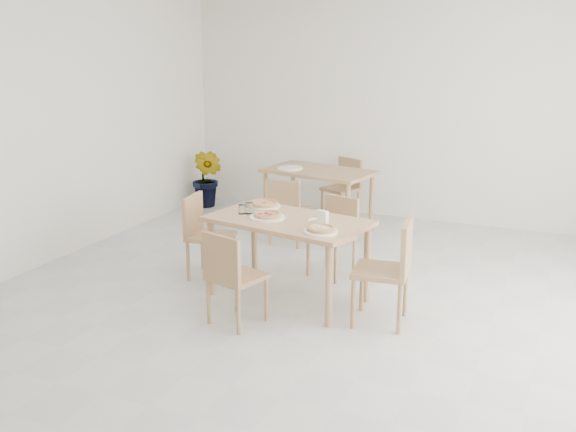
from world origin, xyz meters
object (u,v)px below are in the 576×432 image
at_px(main_table, 288,229).
at_px(second_table, 319,178).
at_px(pizza_mushroom, 321,229).
at_px(napkin_holder, 323,218).
at_px(chair_back_n, 344,184).
at_px(chair_west, 203,230).
at_px(chair_north, 336,230).
at_px(plate_mushroom, 321,231).
at_px(chair_back_s, 287,207).
at_px(plate_pepperoni, 267,217).
at_px(pizza_pepperoni, 267,215).
at_px(plate_margherita, 264,206).
at_px(chair_south, 231,272).
at_px(pizza_margherita, 264,203).
at_px(potted_plant, 207,178).
at_px(tumbler_a, 249,208).
at_px(tumbler_b, 242,209).
at_px(plate_empty, 290,168).
at_px(chair_east, 391,265).

distance_m(main_table, second_table, 2.25).
relative_size(pizza_mushroom, second_table, 0.18).
distance_m(napkin_holder, chair_back_n, 3.03).
xyz_separation_m(main_table, chair_west, (-1.00, 0.21, -0.19)).
distance_m(chair_north, plate_mushroom, 1.14).
distance_m(main_table, chair_back_s, 1.62).
relative_size(chair_north, napkin_holder, 6.25).
xyz_separation_m(napkin_holder, second_table, (-0.90, 2.24, -0.16)).
height_order(plate_pepperoni, pizza_pepperoni, pizza_pepperoni).
bearing_deg(chair_west, plate_margherita, -88.15).
bearing_deg(plate_mushroom, chair_south, -143.04).
xyz_separation_m(plate_margherita, pizza_margherita, (0.00, 0.00, 0.02)).
bearing_deg(potted_plant, tumbler_a, -52.94).
relative_size(pizza_margherita, tumbler_b, 4.00).
xyz_separation_m(plate_mushroom, pizza_mushroom, (0.00, -0.00, 0.02)).
xyz_separation_m(tumbler_a, potted_plant, (-1.97, 2.61, -0.39)).
bearing_deg(plate_empty, pizza_margherita, -74.07).
distance_m(chair_west, pizza_mushroom, 1.53).
bearing_deg(pizza_margherita, plate_empty, 105.93).
bearing_deg(chair_south, tumbler_a, -59.18).
xyz_separation_m(chair_east, chair_back_n, (-1.44, 3.02, -0.06)).
xyz_separation_m(chair_north, plate_pepperoni, (-0.35, -0.84, 0.31)).
bearing_deg(chair_south, plate_pepperoni, -75.11).
bearing_deg(pizza_mushroom, chair_back_s, 121.53).
distance_m(chair_north, pizza_mushroom, 1.15).
bearing_deg(napkin_holder, pizza_margherita, 174.72).
relative_size(plate_margherita, chair_back_s, 0.40).
bearing_deg(chair_west, pizza_margherita, -88.15).
xyz_separation_m(chair_east, potted_plant, (-3.36, 2.80, -0.11)).
bearing_deg(tumbler_b, pizza_mushroom, -17.41).
relative_size(plate_mushroom, potted_plant, 0.35).
bearing_deg(second_table, plate_mushroom, -57.86).
bearing_deg(second_table, napkin_holder, -57.41).
bearing_deg(chair_back_n, plate_empty, -97.47).
bearing_deg(napkin_holder, second_table, 132.69).
relative_size(plate_mushroom, pizza_pepperoni, 0.90).
bearing_deg(second_table, pizza_pepperoni, -69.88).
bearing_deg(chair_north, chair_back_s, 155.30).
bearing_deg(tumbler_b, chair_south, -69.78).
distance_m(chair_back_s, plate_empty, 0.77).
height_order(chair_south, pizza_margherita, same).
bearing_deg(pizza_margherita, tumbler_a, -92.10).
bearing_deg(potted_plant, tumbler_b, -54.12).
distance_m(main_table, plate_empty, 2.30).
bearing_deg(potted_plant, plate_pepperoni, -50.83).
distance_m(plate_mushroom, chair_back_s, 2.07).
bearing_deg(chair_east, pizza_pepperoni, -102.70).
bearing_deg(pizza_mushroom, tumbler_b, 162.59).
height_order(plate_mushroom, chair_back_s, chair_back_s).
distance_m(main_table, potted_plant, 3.54).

